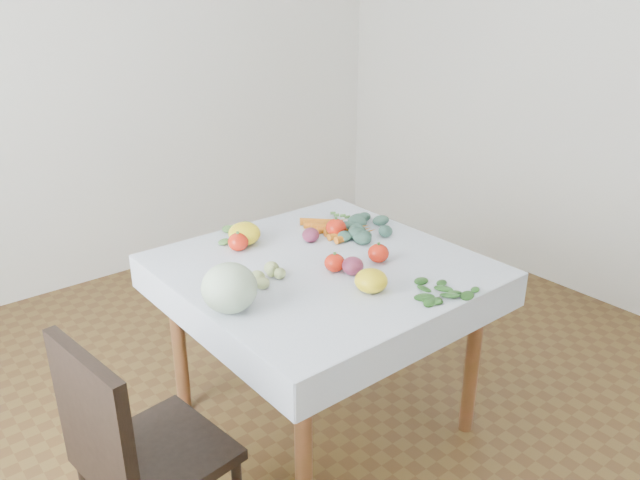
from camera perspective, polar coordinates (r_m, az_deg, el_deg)
The scene contains 19 objects.
ground at distance 2.87m, azimuth 0.21°, elevation -15.98°, with size 4.00×4.00×0.00m, color brown.
back_wall at distance 4.02m, azimuth -18.84°, elevation 15.26°, with size 4.00×0.04×2.70m, color white.
table at distance 2.51m, azimuth 0.23°, elevation -4.29°, with size 1.00×1.00×0.75m.
tablecloth at distance 2.47m, azimuth 0.23°, elevation -2.24°, with size 1.12×1.12×0.01m, color white.
chair at distance 2.04m, azimuth -16.87°, elevation -17.76°, with size 0.44×0.44×0.88m.
cabbage at distance 2.12m, azimuth -8.28°, elevation -4.35°, with size 0.19×0.19×0.17m, color #B7C6A6.
tomato_a at distance 2.60m, azimuth -7.49°, elevation -0.18°, with size 0.09×0.09×0.08m, color red.
tomato_b at distance 2.72m, azimuth 1.47°, elevation 1.13°, with size 0.09×0.09×0.08m, color red.
tomato_c at distance 2.48m, azimuth 5.36°, elevation -1.21°, with size 0.08×0.08×0.07m, color red.
tomato_d at distance 2.39m, azimuth 1.35°, elevation -2.10°, with size 0.08×0.08×0.07m, color red.
heirloom_back at distance 2.65m, azimuth -6.92°, elevation 0.59°, with size 0.14×0.14×0.10m, color yellow.
heirloom_front at distance 2.25m, azimuth 4.69°, elevation -3.73°, with size 0.12×0.12×0.08m, color yellow.
onion_a at distance 2.66m, azimuth -0.86°, elevation 0.47°, with size 0.07×0.07×0.06m, color #5F1B37.
onion_b at distance 2.37m, azimuth 3.01°, elevation -2.38°, with size 0.08×0.08×0.07m, color #5F1B37.
tomatillo_cluster at distance 2.33m, azimuth -5.03°, elevation -3.36°, with size 0.13×0.10×0.04m.
carrot_bunch at distance 2.78m, azimuth 1.94°, elevation 1.18°, with size 0.23×0.32×0.03m.
kale_bunch at distance 2.77m, azimuth 3.99°, elevation 1.13°, with size 0.31×0.29×0.04m.
basil_bunch at distance 2.29m, azimuth 10.45°, elevation -4.58°, with size 0.29×0.20×0.01m.
dill_bunch at distance 2.77m, azimuth -7.66°, elevation 0.72°, with size 0.21×0.17×0.02m.
Camera 1 is at (-1.42, -1.73, 1.80)m, focal length 35.00 mm.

